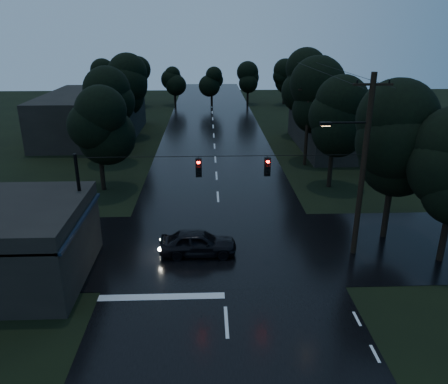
{
  "coord_description": "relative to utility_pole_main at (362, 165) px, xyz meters",
  "views": [
    {
      "loc": [
        -0.7,
        -10.75,
        12.05
      ],
      "look_at": [
        0.24,
        14.05,
        2.66
      ],
      "focal_mm": 35.0,
      "sensor_mm": 36.0,
      "label": 1
    }
  ],
  "objects": [
    {
      "name": "tree_left_b",
      "position": [
        -17.01,
        19.0,
        0.36
      ],
      "size": [
        4.2,
        4.2,
        8.85
      ],
      "color": "black",
      "rests_on": "ground"
    },
    {
      "name": "tree_left_a",
      "position": [
        -16.41,
        11.0,
        -0.02
      ],
      "size": [
        3.92,
        3.92,
        8.26
      ],
      "color": "black",
      "rests_on": "ground"
    },
    {
      "name": "tree_right_b",
      "position": [
        2.19,
        19.0,
        0.74
      ],
      "size": [
        4.48,
        4.48,
        9.44
      ],
      "color": "black",
      "rests_on": "ground"
    },
    {
      "name": "tree_left_c",
      "position": [
        -17.61,
        29.0,
        0.74
      ],
      "size": [
        4.48,
        4.48,
        9.44
      ],
      "color": "black",
      "rests_on": "ground"
    },
    {
      "name": "utility_pole_main",
      "position": [
        0.0,
        0.0,
        0.0
      ],
      "size": [
        3.5,
        0.3,
        10.0
      ],
      "color": "black",
      "rests_on": "ground"
    },
    {
      "name": "building_far_right",
      "position": [
        6.59,
        23.0,
        -3.06
      ],
      "size": [
        10.0,
        14.0,
        4.4
      ],
      "primitive_type": "cube",
      "color": "black",
      "rests_on": "ground"
    },
    {
      "name": "tree_corner_near",
      "position": [
        2.59,
        2.0,
        0.74
      ],
      "size": [
        4.48,
        4.48,
        9.44
      ],
      "color": "black",
      "rests_on": "ground"
    },
    {
      "name": "building_far_left",
      "position": [
        -21.41,
        29.0,
        -2.76
      ],
      "size": [
        10.0,
        16.0,
        5.0
      ],
      "primitive_type": "cube",
      "color": "black",
      "rests_on": "ground"
    },
    {
      "name": "utility_pole_far",
      "position": [
        0.89,
        17.0,
        -1.38
      ],
      "size": [
        2.0,
        0.3,
        7.5
      ],
      "color": "black",
      "rests_on": "ground"
    },
    {
      "name": "car",
      "position": [
        -8.73,
        0.17,
        -4.53
      ],
      "size": [
        4.29,
        1.75,
        1.46
      ],
      "primitive_type": "imported",
      "rotation": [
        0.0,
        0.0,
        1.56
      ],
      "color": "black",
      "rests_on": "ground"
    },
    {
      "name": "tree_right_c",
      "position": [
        2.79,
        29.0,
        1.11
      ],
      "size": [
        4.76,
        4.76,
        10.03
      ],
      "color": "black",
      "rests_on": "ground"
    },
    {
      "name": "main_road",
      "position": [
        -7.41,
        19.0,
        -5.26
      ],
      "size": [
        12.0,
        120.0,
        0.02
      ],
      "primitive_type": "cube",
      "color": "black",
      "rests_on": "ground"
    },
    {
      "name": "anchor_pole_left",
      "position": [
        -14.91,
        0.0,
        -2.26
      ],
      "size": [
        0.18,
        0.18,
        6.0
      ],
      "primitive_type": "cylinder",
      "color": "black",
      "rests_on": "ground"
    },
    {
      "name": "span_signals",
      "position": [
        -6.85,
        -0.01,
        -0.01
      ],
      "size": [
        15.0,
        0.37,
        1.12
      ],
      "color": "black",
      "rests_on": "ground"
    },
    {
      "name": "cross_street",
      "position": [
        -7.41,
        1.0,
        -5.26
      ],
      "size": [
        60.0,
        9.0,
        0.02
      ],
      "primitive_type": "cube",
      "color": "black",
      "rests_on": "ground"
    },
    {
      "name": "tree_right_a",
      "position": [
        1.59,
        11.0,
        0.36
      ],
      "size": [
        4.2,
        4.2,
        8.85
      ],
      "color": "black",
      "rests_on": "ground"
    }
  ]
}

